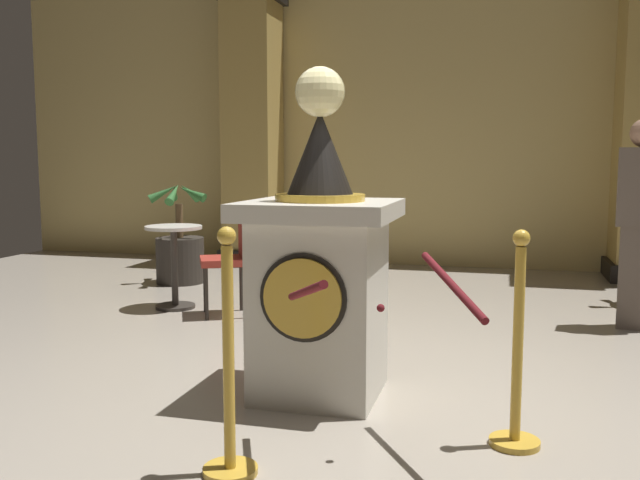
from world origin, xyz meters
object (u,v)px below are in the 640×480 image
Objects in this scene: cafe_table at (174,256)px; stanchion_far at (517,372)px; pedestal_clock at (320,273)px; cafe_chair_red at (232,250)px; stanchion_near at (229,389)px; potted_palm_left at (180,253)px; bystander_guest at (640,219)px.

stanchion_far is at bearing -38.42° from cafe_table.
pedestal_clock reaches higher than cafe_chair_red.
stanchion_near is 4.80m from potted_palm_left.
stanchion_near reaches higher than cafe_table.
stanchion_far is 1.08× the size of cafe_chair_red.
stanchion_far is 3.26m from cafe_chair_red.
potted_palm_left is at bearing 131.40° from cafe_chair_red.
cafe_chair_red is (-1.27, 1.78, -0.14)m from pedestal_clock.
cafe_chair_red is at bearing -10.63° from cafe_table.
stanchion_near is at bearing -123.46° from bystander_guest.
cafe_chair_red is at bearing 125.44° from pedestal_clock.
potted_palm_left is 1.50× the size of cafe_table.
cafe_chair_red is (-2.35, 2.24, 0.21)m from stanchion_far.
bystander_guest is 3.35m from cafe_chair_red.
stanchion_far is 0.62× the size of bystander_guest.
stanchion_near is 0.95× the size of potted_palm_left.
stanchion_near reaches higher than cafe_chair_red.
bystander_guest is at bearing -11.82° from potted_palm_left.
cafe_chair_red is (0.62, -0.12, 0.09)m from cafe_table.
pedestal_clock is 1.94× the size of cafe_chair_red.
stanchion_near is 1.42× the size of cafe_table.
stanchion_far is 2.85m from bystander_guest.
pedestal_clock is 3.97m from potted_palm_left.
pedestal_clock reaches higher than cafe_table.
stanchion_near is 1.35m from stanchion_far.
pedestal_clock reaches higher than stanchion_near.
pedestal_clock is 1.80× the size of stanchion_far.
potted_palm_left is at bearing 168.18° from bystander_guest.
stanchion_near is (-0.11, -1.09, -0.33)m from pedestal_clock.
cafe_table is 0.64m from cafe_chair_red.
pedestal_clock is 2.19m from cafe_chair_red.
bystander_guest reaches higher than cafe_chair_red.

